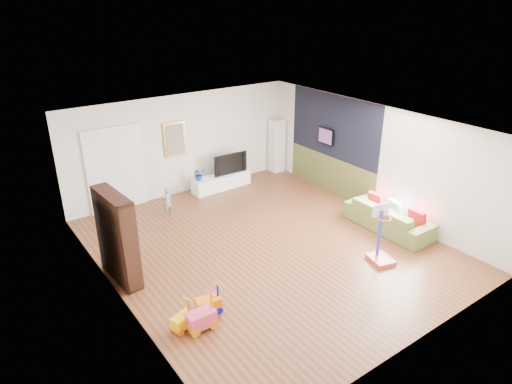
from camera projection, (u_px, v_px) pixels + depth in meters
floor at (267, 246)px, 9.97m from camera, size 6.50×7.50×0.00m
ceiling at (268, 126)px, 8.88m from camera, size 6.50×7.50×0.00m
wall_back at (183, 144)px, 12.21m from camera, size 6.50×0.00×2.70m
wall_front at (422, 272)px, 6.64m from camera, size 6.50×0.00×2.70m
wall_left at (114, 234)px, 7.69m from camera, size 0.00×7.50×2.70m
wall_right at (373, 159)px, 11.16m from camera, size 0.00×7.50×2.70m
navy_accent at (334, 127)px, 11.99m from camera, size 0.01×3.20×1.70m
olive_wainscot at (330, 174)px, 12.54m from camera, size 0.01×3.20×1.00m
doorway at (116, 170)px, 11.29m from camera, size 1.45×0.06×2.10m
painting_back at (175, 139)px, 11.97m from camera, size 0.62×0.06×0.92m
artwork_right at (326, 136)px, 12.23m from camera, size 0.04×0.56×0.46m
media_console at (221, 182)px, 12.83m from camera, size 1.75×0.49×0.41m
tall_cabinet at (277, 146)px, 13.86m from camera, size 0.38×0.38×1.63m
bookshelf at (117, 237)px, 8.51m from camera, size 0.40×1.24×1.78m
sofa at (389, 217)px, 10.56m from camera, size 0.85×2.12×0.61m
basketball_hoop at (384, 235)px, 9.14m from camera, size 0.55×0.61×1.24m
ride_on_yellow at (182, 317)px, 7.42m from camera, size 0.43×0.34×0.50m
ride_on_orange at (208, 299)px, 7.78m from camera, size 0.46×0.33×0.56m
ride_on_pink at (201, 313)px, 7.40m from camera, size 0.48×0.30×0.63m
child at (167, 202)px, 11.20m from camera, size 0.30×0.22×0.75m
tv at (229, 163)px, 12.79m from camera, size 1.03×0.16×0.59m
vase_plant at (199, 174)px, 12.32m from camera, size 0.33×0.29×0.35m
pillow_left at (417, 218)px, 10.13m from camera, size 0.12×0.41×0.41m
pillow_center at (396, 208)px, 10.60m from camera, size 0.18×0.39×0.38m
pillow_right at (375, 200)px, 11.04m from camera, size 0.13×0.37×0.36m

